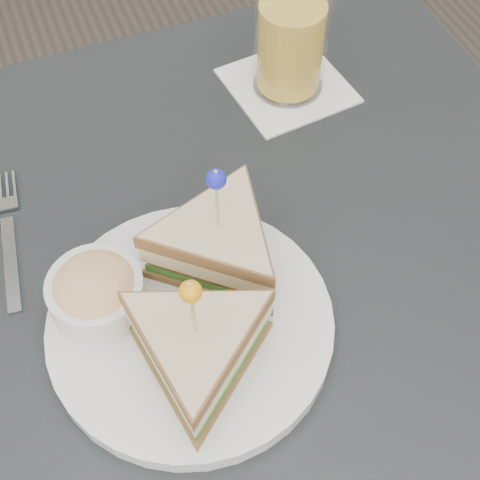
% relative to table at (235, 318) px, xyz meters
% --- Properties ---
extents(table, '(0.80, 0.80, 0.75)m').
position_rel_table_xyz_m(table, '(0.00, 0.00, 0.00)').
color(table, black).
rests_on(table, ground).
extents(plate_meal, '(0.30, 0.30, 0.15)m').
position_rel_table_xyz_m(plate_meal, '(-0.05, -0.03, 0.12)').
color(plate_meal, white).
rests_on(plate_meal, table).
extents(cutlery_fork, '(0.04, 0.18, 0.01)m').
position_rel_table_xyz_m(cutlery_fork, '(-0.20, 0.14, 0.08)').
color(cutlery_fork, '#B8BCC3').
rests_on(cutlery_fork, table).
extents(drink_set, '(0.15, 0.15, 0.17)m').
position_rel_table_xyz_m(drink_set, '(0.16, 0.24, 0.15)').
color(drink_set, white).
rests_on(drink_set, table).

